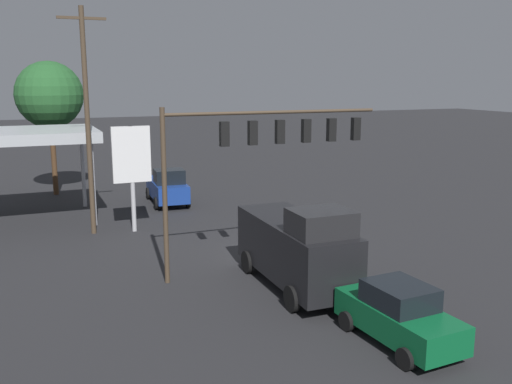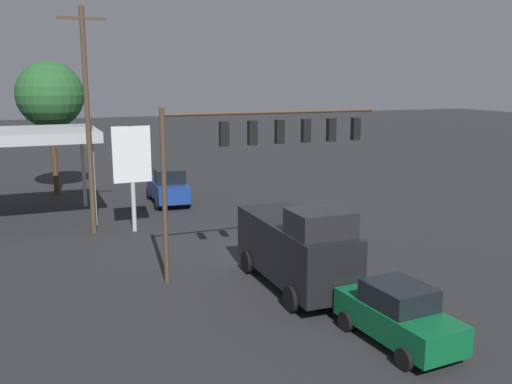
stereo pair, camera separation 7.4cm
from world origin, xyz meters
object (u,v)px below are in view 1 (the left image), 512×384
Objects in this scene: price_sign at (131,159)px; pickup_parked at (168,187)px; utility_pole at (87,118)px; street_tree at (49,95)px; sedan_waiting at (399,314)px; traffic_signal_assembly at (263,142)px; delivery_truck at (297,247)px.

price_sign reaches higher than pickup_parked.
utility_pole is 9.33m from pickup_parked.
sedan_waiting is at bearing 106.37° from street_tree.
price_sign is 0.61× the size of street_tree.
traffic_signal_assembly is 21.87m from street_tree.
delivery_truck is 5.58m from sedan_waiting.
utility_pole is at bearing -10.54° from price_sign.
pickup_parked is at bearing 137.57° from street_tree.
street_tree is (6.64, -6.07, 5.89)m from pickup_parked.
utility_pole is 1.71× the size of delivery_truck.
traffic_signal_assembly reaches higher than pickup_parked.
delivery_truck is 1.51× the size of sedan_waiting.
utility_pole is 1.25× the size of street_tree.
pickup_parked is at bearing -176.06° from delivery_truck.
pickup_parked reaches higher than sedan_waiting.
street_tree is at bearing -84.17° from utility_pole.
traffic_signal_assembly is 2.13× the size of sedan_waiting.
delivery_truck is 0.73× the size of street_tree.
traffic_signal_assembly is 1.40× the size of delivery_truck.
delivery_truck is at bearing 6.75° from pickup_parked.
utility_pole reaches higher than traffic_signal_assembly.
street_tree is at bearing -161.11° from delivery_truck.
utility_pole is 19.10m from sedan_waiting.
sedan_waiting is at bearing 107.21° from price_sign.
sedan_waiting is (-5.12, 16.52, -3.00)m from price_sign.
traffic_signal_assembly is 9.35m from sedan_waiting.
price_sign is (-2.10, 0.39, -2.19)m from utility_pole.
traffic_signal_assembly reaches higher than sedan_waiting.
utility_pole is at bearing 95.83° from street_tree.
pickup_parked is (0.96, -17.11, -0.58)m from delivery_truck.
utility_pole is 2.20× the size of pickup_parked.
street_tree reaches higher than sedan_waiting.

